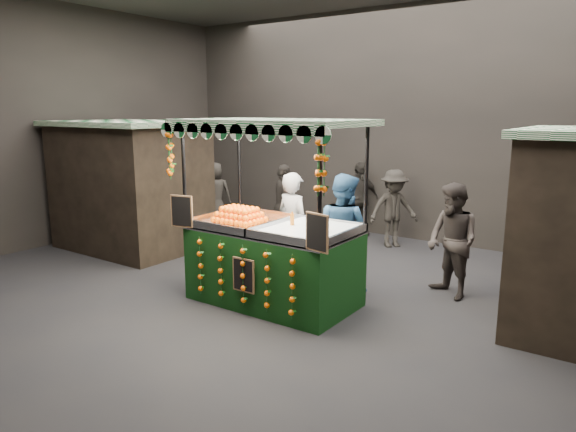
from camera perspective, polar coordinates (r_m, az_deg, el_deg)
The scene contains 14 objects.
ground at distance 7.84m, azimuth -1.48°, elevation -9.63°, with size 12.00×12.00×0.00m, color black.
market_hall at distance 7.33m, azimuth -1.62°, elevation 15.85°, with size 12.10×10.10×5.05m.
neighbour_stall_left at distance 11.24m, azimuth -16.69°, elevation 3.27°, with size 3.00×2.20×2.60m.
juice_stall at distance 7.68m, azimuth -1.72°, elevation -3.50°, with size 2.78×1.63×2.69m.
vendor_grey at distance 8.70m, azimuth 0.57°, elevation -1.20°, with size 0.74×0.57×1.82m.
vendor_blue at distance 8.27m, azimuth 5.99°, elevation -1.81°, with size 1.01×0.85×1.86m.
shopper_0 at distance 12.27m, azimuth -11.84°, elevation 1.67°, with size 0.63×0.47×1.56m.
shopper_1 at distance 8.30m, azimuth 17.42°, elevation -2.62°, with size 1.08×1.02×1.75m.
shopper_2 at distance 10.89m, azimuth -0.44°, elevation 1.13°, with size 1.04×0.97×1.72m.
shopper_3 at distance 11.07m, azimuth 11.39°, elevation 0.79°, with size 1.15×1.18×1.62m.
shopper_4 at distance 13.14m, azimuth -7.89°, elevation 2.44°, with size 0.90×0.84×1.55m.
shopper_5 at distance 8.93m, azimuth 27.34°, elevation -1.90°, with size 0.95×1.85×1.91m.
shopper_6 at distance 10.38m, azimuth 24.65°, elevation -0.36°, with size 0.64×0.75×1.76m.
shopper_7 at distance 11.94m, azimuth 7.70°, elevation 1.86°, with size 0.87×1.06×1.69m.
Camera 1 is at (4.37, -5.86, 2.83)m, focal length 32.75 mm.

